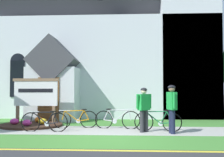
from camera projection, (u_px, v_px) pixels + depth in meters
ground at (115, 123)px, 12.50m from camera, size 140.00×140.00×0.00m
sidewalk_slab at (90, 130)px, 10.38m from camera, size 32.00×2.24×0.01m
grass_verge at (80, 141)px, 8.19m from camera, size 32.00×2.14×0.01m
church_lawn at (97, 122)px, 12.89m from camera, size 24.00×2.79×0.01m
curb_paint_stripe at (72, 150)px, 6.97m from camera, size 28.00×0.16×0.01m
church_building at (113, 38)px, 18.87m from camera, size 13.04×11.36×14.13m
church_sign at (36, 94)px, 12.08m from camera, size 2.04×0.16×2.02m
flower_bed at (31, 124)px, 11.51m from camera, size 2.56×2.56×0.34m
bicycle_blue at (158, 121)px, 10.14m from camera, size 1.72×0.28×0.81m
bicycle_black at (76, 119)px, 10.98m from camera, size 1.71×0.40×0.77m
bicycle_white at (117, 119)px, 10.80m from camera, size 1.78×0.24×0.80m
bicycle_silver at (44, 122)px, 10.03m from camera, size 1.73×0.08×0.78m
cyclist_in_blue_jersey at (172, 105)px, 9.58m from camera, size 0.32×0.70×1.68m
cyclist_in_red_jersey at (144, 106)px, 9.92m from camera, size 0.56×0.48×1.60m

